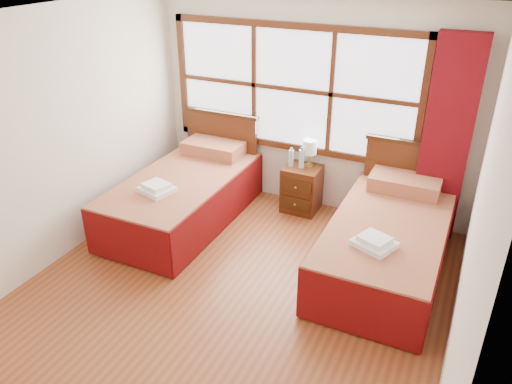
% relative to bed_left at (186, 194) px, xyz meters
% --- Properties ---
extents(floor, '(4.50, 4.50, 0.00)m').
position_rel_bed_left_xyz_m(floor, '(1.20, -1.20, -0.34)').
color(floor, brown).
rests_on(floor, ground).
extents(ceiling, '(4.50, 4.50, 0.00)m').
position_rel_bed_left_xyz_m(ceiling, '(1.20, -1.20, 2.26)').
color(ceiling, white).
rests_on(ceiling, wall_back).
extents(wall_back, '(4.00, 0.00, 4.00)m').
position_rel_bed_left_xyz_m(wall_back, '(1.20, 1.05, 0.96)').
color(wall_back, silver).
rests_on(wall_back, floor).
extents(wall_left, '(0.00, 4.50, 4.50)m').
position_rel_bed_left_xyz_m(wall_left, '(-0.80, -1.20, 0.96)').
color(wall_left, silver).
rests_on(wall_left, floor).
extents(wall_right, '(0.00, 4.50, 4.50)m').
position_rel_bed_left_xyz_m(wall_right, '(3.20, -1.20, 0.96)').
color(wall_right, silver).
rests_on(wall_right, floor).
extents(window, '(3.16, 0.06, 1.56)m').
position_rel_bed_left_xyz_m(window, '(0.95, 1.02, 1.16)').
color(window, white).
rests_on(window, wall_back).
extents(curtain, '(0.50, 0.16, 2.30)m').
position_rel_bed_left_xyz_m(curtain, '(2.80, 0.91, 0.83)').
color(curtain, maroon).
rests_on(curtain, wall_back).
extents(bed_left, '(1.13, 2.19, 1.10)m').
position_rel_bed_left_xyz_m(bed_left, '(0.00, 0.00, 0.00)').
color(bed_left, '#351D0B').
rests_on(bed_left, floor).
extents(bed_right, '(1.13, 2.19, 1.10)m').
position_rel_bed_left_xyz_m(bed_right, '(2.47, 0.00, -0.00)').
color(bed_right, '#351D0B').
rests_on(bed_right, floor).
extents(nightstand, '(0.45, 0.44, 0.59)m').
position_rel_bed_left_xyz_m(nightstand, '(1.21, 0.80, -0.04)').
color(nightstand, '#4C2410').
rests_on(nightstand, floor).
extents(towels_left, '(0.42, 0.39, 0.10)m').
position_rel_bed_left_xyz_m(towels_left, '(-0.04, -0.51, 0.30)').
color(towels_left, white).
rests_on(towels_left, bed_left).
extents(towels_right, '(0.44, 0.42, 0.10)m').
position_rel_bed_left_xyz_m(towels_right, '(2.43, -0.57, 0.30)').
color(towels_right, white).
rests_on(towels_right, bed_right).
extents(lamp, '(0.18, 0.18, 0.34)m').
position_rel_bed_left_xyz_m(lamp, '(1.27, 0.89, 0.50)').
color(lamp, gold).
rests_on(lamp, nightstand).
extents(bottle_near, '(0.06, 0.06, 0.24)m').
position_rel_bed_left_xyz_m(bottle_near, '(1.06, 0.79, 0.37)').
color(bottle_near, '#ABCADC').
rests_on(bottle_near, nightstand).
extents(bottle_far, '(0.07, 0.07, 0.26)m').
position_rel_bed_left_xyz_m(bottle_far, '(1.20, 0.80, 0.38)').
color(bottle_far, '#ABCADC').
rests_on(bottle_far, nightstand).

